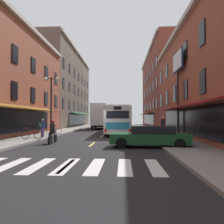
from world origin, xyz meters
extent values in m
cube|color=black|center=(0.00, 0.00, -0.05)|extent=(34.80, 80.00, 0.10)
cube|color=#DBCC4C|center=(0.00, -10.00, 0.00)|extent=(0.14, 2.40, 0.01)
cube|color=#DBCC4C|center=(0.00, -3.50, 0.00)|extent=(0.14, 2.40, 0.01)
cube|color=#DBCC4C|center=(0.00, 3.00, 0.00)|extent=(0.14, 2.40, 0.01)
cube|color=#DBCC4C|center=(0.00, 9.50, 0.00)|extent=(0.14, 2.40, 0.01)
cube|color=#DBCC4C|center=(0.00, 16.00, 0.00)|extent=(0.14, 2.40, 0.01)
cube|color=#DBCC4C|center=(0.00, 22.50, 0.00)|extent=(0.14, 2.40, 0.01)
cube|color=#DBCC4C|center=(0.00, 29.00, 0.00)|extent=(0.14, 2.40, 0.01)
cube|color=#DBCC4C|center=(0.00, 35.50, 0.00)|extent=(0.14, 2.40, 0.01)
cube|color=silver|center=(-2.20, -10.00, 0.00)|extent=(0.50, 2.80, 0.01)
cube|color=silver|center=(-1.10, -10.00, 0.00)|extent=(0.50, 2.80, 0.01)
cube|color=silver|center=(0.00, -10.00, 0.00)|extent=(0.50, 2.80, 0.01)
cube|color=silver|center=(1.10, -10.00, 0.00)|extent=(0.50, 2.80, 0.01)
cube|color=silver|center=(2.20, -10.00, 0.00)|extent=(0.50, 2.80, 0.01)
cube|color=silver|center=(3.30, -10.00, 0.00)|extent=(0.50, 2.80, 0.01)
cube|color=gray|center=(-5.90, 0.00, 0.07)|extent=(3.00, 80.00, 0.14)
cube|color=gray|center=(5.90, 0.00, 0.07)|extent=(3.00, 80.00, 0.14)
cube|color=#B2AD9E|center=(-7.30, 0.00, 11.04)|extent=(0.44, 26.07, 0.40)
cube|color=black|center=(-7.36, 0.00, 1.55)|extent=(0.10, 16.00, 2.10)
cube|color=brown|center=(-6.65, 0.00, 2.75)|extent=(1.38, 14.93, 0.44)
cube|color=black|center=(-7.36, 0.00, 4.20)|extent=(0.10, 1.00, 1.60)
cube|color=black|center=(-7.36, 3.81, 4.20)|extent=(0.10, 1.00, 1.60)
cube|color=black|center=(-7.36, 7.62, 4.20)|extent=(0.10, 1.00, 1.60)
cube|color=black|center=(-7.36, 11.43, 4.20)|extent=(0.10, 1.00, 1.60)
cube|color=black|center=(-7.36, 0.00, 7.40)|extent=(0.10, 1.00, 1.60)
cube|color=black|center=(-7.36, 3.81, 7.40)|extent=(0.10, 1.00, 1.60)
cube|color=black|center=(-7.36, 7.62, 7.40)|extent=(0.10, 1.00, 1.60)
cube|color=black|center=(-7.36, 11.43, 7.40)|extent=(0.10, 1.00, 1.60)
cube|color=brown|center=(-11.40, 26.67, 7.87)|extent=(8.00, 26.57, 15.75)
cube|color=#B2AD9E|center=(-7.30, 26.67, 15.40)|extent=(0.44, 26.07, 0.40)
cube|color=black|center=(-7.36, 26.67, 1.55)|extent=(0.10, 16.00, 2.10)
cube|color=#1E6638|center=(-6.65, 26.67, 2.75)|extent=(1.38, 14.93, 0.44)
cube|color=black|center=(-7.36, 15.24, 4.20)|extent=(0.10, 1.00, 1.60)
cube|color=black|center=(-7.36, 19.05, 4.20)|extent=(0.10, 1.00, 1.60)
cube|color=black|center=(-7.36, 22.86, 4.20)|extent=(0.10, 1.00, 1.60)
cube|color=black|center=(-7.36, 26.67, 4.20)|extent=(0.10, 1.00, 1.60)
cube|color=black|center=(-7.36, 30.48, 4.20)|extent=(0.10, 1.00, 1.60)
cube|color=black|center=(-7.36, 34.29, 4.20)|extent=(0.10, 1.00, 1.60)
cube|color=black|center=(-7.36, 38.10, 4.20)|extent=(0.10, 1.00, 1.60)
cube|color=black|center=(-7.36, 15.24, 7.40)|extent=(0.10, 1.00, 1.60)
cube|color=black|center=(-7.36, 19.05, 7.40)|extent=(0.10, 1.00, 1.60)
cube|color=black|center=(-7.36, 22.86, 7.40)|extent=(0.10, 1.00, 1.60)
cube|color=black|center=(-7.36, 26.67, 7.40)|extent=(0.10, 1.00, 1.60)
cube|color=black|center=(-7.36, 30.48, 7.40)|extent=(0.10, 1.00, 1.60)
cube|color=black|center=(-7.36, 34.29, 7.40)|extent=(0.10, 1.00, 1.60)
cube|color=black|center=(-7.36, 38.10, 7.40)|extent=(0.10, 1.00, 1.60)
cube|color=black|center=(-7.36, 15.24, 10.60)|extent=(0.10, 1.00, 1.60)
cube|color=black|center=(-7.36, 19.05, 10.60)|extent=(0.10, 1.00, 1.60)
cube|color=black|center=(-7.36, 22.86, 10.60)|extent=(0.10, 1.00, 1.60)
cube|color=black|center=(-7.36, 26.67, 10.60)|extent=(0.10, 1.00, 1.60)
cube|color=black|center=(-7.36, 30.48, 10.60)|extent=(0.10, 1.00, 1.60)
cube|color=black|center=(-7.36, 34.29, 10.60)|extent=(0.10, 1.00, 1.60)
cube|color=black|center=(-7.36, 38.10, 10.60)|extent=(0.10, 1.00, 1.60)
cube|color=#B2AD9E|center=(7.30, 0.00, 10.18)|extent=(0.44, 26.07, 0.40)
cube|color=black|center=(7.36, 0.00, 1.55)|extent=(0.10, 16.00, 2.10)
cube|color=maroon|center=(6.65, 0.00, 2.75)|extent=(1.38, 14.93, 0.44)
cube|color=black|center=(7.36, -3.81, 4.20)|extent=(0.10, 1.00, 1.60)
cube|color=black|center=(7.36, 0.00, 4.20)|extent=(0.10, 1.00, 1.60)
cube|color=black|center=(7.36, 3.81, 4.20)|extent=(0.10, 1.00, 1.60)
cube|color=black|center=(7.36, 7.62, 4.20)|extent=(0.10, 1.00, 1.60)
cube|color=black|center=(7.36, 11.43, 4.20)|extent=(0.10, 1.00, 1.60)
cube|color=black|center=(7.36, -3.81, 7.40)|extent=(0.10, 1.00, 1.60)
cube|color=black|center=(7.36, 0.00, 7.40)|extent=(0.10, 1.00, 1.60)
cube|color=black|center=(7.36, 3.81, 7.40)|extent=(0.10, 1.00, 1.60)
cube|color=black|center=(7.36, 7.62, 7.40)|extent=(0.10, 1.00, 1.60)
cube|color=black|center=(7.36, 11.43, 7.40)|extent=(0.10, 1.00, 1.60)
cube|color=brown|center=(11.40, 26.67, 7.68)|extent=(8.00, 26.57, 15.36)
cube|color=#B2AD9E|center=(7.30, 26.67, 15.01)|extent=(0.44, 26.07, 0.40)
cube|color=black|center=(7.36, 26.67, 1.55)|extent=(0.10, 16.00, 2.10)
cube|color=brown|center=(6.65, 26.67, 2.75)|extent=(1.38, 14.93, 0.44)
cube|color=black|center=(7.36, 15.24, 4.20)|extent=(0.10, 1.00, 1.60)
cube|color=black|center=(7.36, 19.05, 4.20)|extent=(0.10, 1.00, 1.60)
cube|color=black|center=(7.36, 22.86, 4.20)|extent=(0.10, 1.00, 1.60)
cube|color=black|center=(7.36, 26.67, 4.20)|extent=(0.10, 1.00, 1.60)
cube|color=black|center=(7.36, 30.48, 4.20)|extent=(0.10, 1.00, 1.60)
cube|color=black|center=(7.36, 34.29, 4.20)|extent=(0.10, 1.00, 1.60)
cube|color=black|center=(7.36, 38.10, 4.20)|extent=(0.10, 1.00, 1.60)
cube|color=black|center=(7.36, 15.24, 7.40)|extent=(0.10, 1.00, 1.60)
cube|color=black|center=(7.36, 19.05, 7.40)|extent=(0.10, 1.00, 1.60)
cube|color=black|center=(7.36, 22.86, 7.40)|extent=(0.10, 1.00, 1.60)
cube|color=black|center=(7.36, 26.67, 7.40)|extent=(0.10, 1.00, 1.60)
cube|color=black|center=(7.36, 30.48, 7.40)|extent=(0.10, 1.00, 1.60)
cube|color=black|center=(7.36, 34.29, 7.40)|extent=(0.10, 1.00, 1.60)
cube|color=black|center=(7.36, 38.10, 7.40)|extent=(0.10, 1.00, 1.60)
cube|color=black|center=(7.36, 15.24, 10.60)|extent=(0.10, 1.00, 1.60)
cube|color=black|center=(7.36, 19.05, 10.60)|extent=(0.10, 1.00, 1.60)
cube|color=black|center=(7.36, 22.86, 10.60)|extent=(0.10, 1.00, 1.60)
cube|color=black|center=(7.36, 26.67, 10.60)|extent=(0.10, 1.00, 1.60)
cube|color=black|center=(7.36, 30.48, 10.60)|extent=(0.10, 1.00, 1.60)
cube|color=black|center=(7.36, 34.29, 10.60)|extent=(0.10, 1.00, 1.60)
cube|color=black|center=(7.36, 38.10, 10.60)|extent=(0.10, 1.00, 1.60)
cylinder|color=black|center=(7.05, 1.31, 3.15)|extent=(0.18, 0.18, 6.02)
cylinder|color=black|center=(7.05, 1.31, 0.26)|extent=(0.40, 0.40, 0.24)
cube|color=navy|center=(7.05, 1.31, 6.94)|extent=(0.10, 3.00, 1.72)
cube|color=white|center=(6.99, 1.31, 6.94)|extent=(0.04, 2.84, 1.56)
cube|color=white|center=(7.11, 1.31, 6.94)|extent=(0.04, 2.84, 1.56)
cube|color=silver|center=(1.45, 7.15, 1.64)|extent=(2.91, 12.24, 2.59)
cube|color=silver|center=(1.45, 7.15, 3.00)|extent=(2.67, 11.03, 0.16)
cube|color=black|center=(1.45, 7.45, 1.82)|extent=(2.87, 9.84, 0.96)
cube|color=maroon|center=(1.45, 7.15, 0.60)|extent=(2.92, 11.84, 0.36)
cube|color=black|center=(1.28, 13.19, 1.82)|extent=(2.25, 0.19, 1.10)
cube|color=black|center=(1.63, 1.11, 2.11)|extent=(2.05, 0.18, 0.70)
cube|color=teal|center=(1.63, 1.10, 1.12)|extent=(2.15, 0.16, 0.64)
cube|color=black|center=(1.63, 1.10, 2.72)|extent=(0.70, 0.12, 0.28)
cube|color=red|center=(0.54, 1.05, 0.70)|extent=(0.20, 0.09, 0.28)
cube|color=red|center=(2.73, 1.12, 0.70)|extent=(0.20, 0.09, 0.28)
cylinder|color=black|center=(0.16, 11.19, 0.50)|extent=(0.33, 1.01, 1.00)
cylinder|color=black|center=(2.51, 11.26, 0.50)|extent=(0.33, 1.01, 1.00)
cylinder|color=black|center=(0.38, 3.53, 0.50)|extent=(0.33, 1.01, 1.00)
cylinder|color=black|center=(2.73, 3.60, 0.50)|extent=(0.33, 1.01, 1.00)
cube|color=#B21E19|center=(-1.75, 20.18, 1.55)|extent=(2.33, 2.49, 2.40)
cube|color=black|center=(-1.76, 21.37, 2.40)|extent=(2.00, 0.13, 0.80)
cube|color=silver|center=(-1.70, 16.17, 2.38)|extent=(2.47, 5.60, 3.35)
cube|color=maroon|center=(-0.48, 16.19, 2.54)|extent=(0.10, 3.34, 0.90)
cube|color=black|center=(-1.71, 17.40, 0.55)|extent=(2.00, 7.65, 0.24)
cylinder|color=black|center=(-2.84, 19.97, 0.45)|extent=(0.29, 0.90, 0.90)
cylinder|color=black|center=(-0.64, 20.00, 0.45)|extent=(0.29, 0.90, 0.90)
cylinder|color=black|center=(-2.79, 15.32, 0.45)|extent=(0.29, 0.90, 0.90)
cylinder|color=black|center=(-0.59, 15.35, 0.45)|extent=(0.29, 0.90, 0.90)
cube|color=maroon|center=(-1.54, 26.21, 0.59)|extent=(1.93, 4.58, 0.69)
cube|color=black|center=(-1.53, 26.02, 1.14)|extent=(1.71, 2.49, 0.48)
cube|color=red|center=(-2.19, 23.94, 0.83)|extent=(0.20, 0.07, 0.14)
cube|color=red|center=(-0.76, 23.98, 0.83)|extent=(0.20, 0.07, 0.14)
cylinder|color=black|center=(-2.43, 27.74, 0.32)|extent=(0.24, 0.65, 0.64)
cylinder|color=black|center=(-0.74, 27.79, 0.32)|extent=(0.24, 0.65, 0.64)
cylinder|color=black|center=(-2.34, 24.62, 0.32)|extent=(0.24, 0.65, 0.64)
cylinder|color=black|center=(-0.65, 24.67, 0.32)|extent=(0.24, 0.65, 0.64)
cube|color=#144723|center=(3.75, -4.71, 0.54)|extent=(4.88, 2.16, 0.60)
cube|color=black|center=(3.94, -4.72, 1.07)|extent=(2.69, 1.82, 0.52)
cube|color=red|center=(6.04, -5.61, 0.74)|extent=(0.08, 0.20, 0.14)
cube|color=red|center=(6.15, -4.19, 0.74)|extent=(0.08, 0.20, 0.14)
cylinder|color=black|center=(2.02, -5.41, 0.32)|extent=(0.66, 0.27, 0.64)
cylinder|color=black|center=(2.15, -3.73, 0.32)|extent=(0.66, 0.27, 0.64)
cylinder|color=black|center=(5.35, -5.68, 0.32)|extent=(0.66, 0.27, 0.64)
cylinder|color=black|center=(5.49, -4.01, 0.32)|extent=(0.66, 0.27, 0.64)
cylinder|color=black|center=(-2.95, -2.25, 0.31)|extent=(0.13, 0.62, 0.62)
cylinder|color=black|center=(-2.88, -3.69, 0.31)|extent=(0.15, 0.63, 0.62)
cylinder|color=#B2B2B7|center=(-2.95, -2.37, 0.61)|extent=(0.09, 0.33, 0.68)
ellipsoid|color=black|center=(-2.92, -2.79, 0.81)|extent=(0.35, 0.58, 0.28)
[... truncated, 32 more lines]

